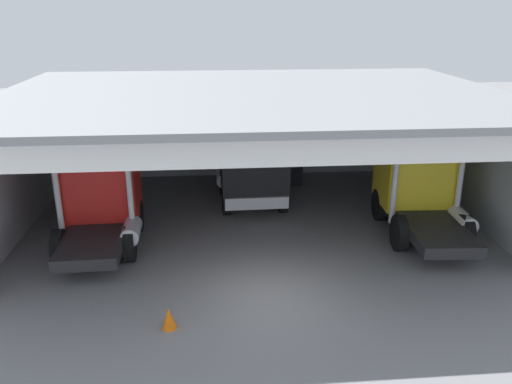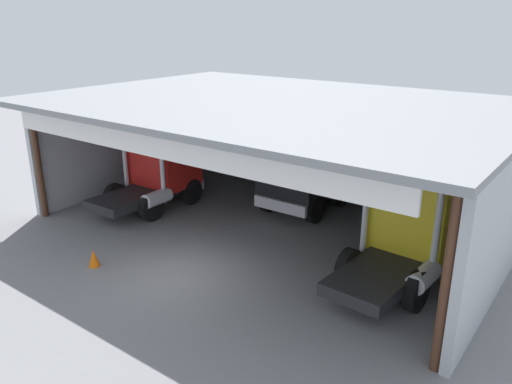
{
  "view_description": "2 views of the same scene",
  "coord_description": "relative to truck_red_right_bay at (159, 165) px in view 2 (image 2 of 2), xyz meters",
  "views": [
    {
      "loc": [
        -1.41,
        -12.25,
        7.34
      ],
      "look_at": [
        0.0,
        3.81,
        1.59
      ],
      "focal_mm": 36.47,
      "sensor_mm": 36.0,
      "label": 1
    },
    {
      "loc": [
        10.13,
        -9.75,
        7.47
      ],
      "look_at": [
        0.0,
        3.81,
        1.59
      ],
      "focal_mm": 35.26,
      "sensor_mm": 36.0,
      "label": 2
    }
  ],
  "objects": [
    {
      "name": "truck_black_center_left_bay",
      "position": [
        5.13,
        2.81,
        0.07
      ],
      "size": [
        2.64,
        4.74,
        3.45
      ],
      "rotation": [
        0.0,
        0.0,
        3.16
      ],
      "color": "black",
      "rests_on": "ground"
    },
    {
      "name": "truck_red_right_bay",
      "position": [
        0.0,
        0.0,
        0.0
      ],
      "size": [
        2.63,
        4.74,
        3.3
      ],
      "rotation": [
        0.0,
        0.0,
        0.03
      ],
      "color": "red",
      "rests_on": "ground"
    },
    {
      "name": "tool_cart",
      "position": [
        7.06,
        5.34,
        -1.21
      ],
      "size": [
        0.9,
        0.6,
        1.0
      ],
      "primitive_type": "cube",
      "color": "black",
      "rests_on": "ground"
    },
    {
      "name": "ground_plane",
      "position": [
        5.03,
        -3.85,
        -1.71
      ],
      "size": [
        80.0,
        80.0,
        0.0
      ],
      "primitive_type": "plane",
      "color": "slate",
      "rests_on": "ground"
    },
    {
      "name": "traffic_cone",
      "position": [
        2.47,
        -5.2,
        -1.43
      ],
      "size": [
        0.36,
        0.36,
        0.56
      ],
      "primitive_type": "cone",
      "color": "orange",
      "rests_on": "ground"
    },
    {
      "name": "truck_yellow_center_right_bay",
      "position": [
        10.64,
        0.15,
        0.04
      ],
      "size": [
        2.62,
        5.29,
        3.68
      ],
      "rotation": [
        0.0,
        0.0,
        -0.06
      ],
      "color": "yellow",
      "rests_on": "ground"
    },
    {
      "name": "oil_drum",
      "position": [
        6.93,
        6.26,
        -1.28
      ],
      "size": [
        0.58,
        0.58,
        0.85
      ],
      "primitive_type": "cylinder",
      "color": "gold",
      "rests_on": "ground"
    },
    {
      "name": "workshop_shed",
      "position": [
        5.03,
        2.33,
        1.74
      ],
      "size": [
        16.6,
        12.13,
        4.74
      ],
      "color": "#ADB2B7",
      "rests_on": "ground"
    }
  ]
}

